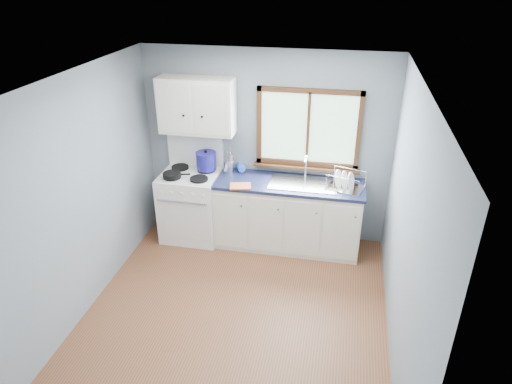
% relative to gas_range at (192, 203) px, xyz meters
% --- Properties ---
extents(floor, '(3.20, 3.60, 0.02)m').
position_rel_gas_range_xyz_m(floor, '(0.95, -1.47, -0.50)').
color(floor, brown).
rests_on(floor, ground).
extents(ceiling, '(3.20, 3.60, 0.02)m').
position_rel_gas_range_xyz_m(ceiling, '(0.95, -1.47, 2.02)').
color(ceiling, white).
rests_on(ceiling, wall_back).
extents(wall_back, '(3.20, 0.02, 2.50)m').
position_rel_gas_range_xyz_m(wall_back, '(0.95, 0.34, 0.76)').
color(wall_back, gray).
rests_on(wall_back, ground).
extents(wall_front, '(3.20, 0.02, 2.50)m').
position_rel_gas_range_xyz_m(wall_front, '(0.95, -3.28, 0.76)').
color(wall_front, gray).
rests_on(wall_front, ground).
extents(wall_left, '(0.02, 3.60, 2.50)m').
position_rel_gas_range_xyz_m(wall_left, '(-0.66, -1.47, 0.76)').
color(wall_left, gray).
rests_on(wall_left, ground).
extents(wall_right, '(0.02, 3.60, 2.50)m').
position_rel_gas_range_xyz_m(wall_right, '(2.56, -1.47, 0.76)').
color(wall_right, gray).
rests_on(wall_right, ground).
extents(gas_range, '(0.76, 0.69, 1.36)m').
position_rel_gas_range_xyz_m(gas_range, '(0.00, 0.00, 0.00)').
color(gas_range, white).
rests_on(gas_range, floor).
extents(base_cabinets, '(1.85, 0.60, 0.88)m').
position_rel_gas_range_xyz_m(base_cabinets, '(1.31, 0.02, -0.08)').
color(base_cabinets, white).
rests_on(base_cabinets, floor).
extents(countertop, '(1.89, 0.64, 0.04)m').
position_rel_gas_range_xyz_m(countertop, '(1.31, 0.02, 0.41)').
color(countertop, '#141937').
rests_on(countertop, base_cabinets).
extents(sink, '(0.84, 0.46, 0.44)m').
position_rel_gas_range_xyz_m(sink, '(1.49, 0.02, 0.37)').
color(sink, silver).
rests_on(sink, countertop).
extents(window, '(1.36, 0.10, 1.03)m').
position_rel_gas_range_xyz_m(window, '(1.48, 0.30, 0.98)').
color(window, '#9EC6A8').
rests_on(window, wall_back).
extents(upper_cabinets, '(0.95, 0.35, 0.70)m').
position_rel_gas_range_xyz_m(upper_cabinets, '(0.10, 0.15, 1.31)').
color(upper_cabinets, white).
rests_on(upper_cabinets, wall_back).
extents(skillet, '(0.37, 0.28, 0.05)m').
position_rel_gas_range_xyz_m(skillet, '(-0.17, -0.18, 0.49)').
color(skillet, black).
rests_on(skillet, gas_range).
extents(stockpot, '(0.34, 0.34, 0.26)m').
position_rel_gas_range_xyz_m(stockpot, '(0.19, 0.13, 0.58)').
color(stockpot, navy).
rests_on(stockpot, gas_range).
extents(utensil_crock, '(0.13, 0.13, 0.41)m').
position_rel_gas_range_xyz_m(utensil_crock, '(0.49, 0.17, 0.51)').
color(utensil_crock, silver).
rests_on(utensil_crock, countertop).
extents(thermos, '(0.08, 0.08, 0.27)m').
position_rel_gas_range_xyz_m(thermos, '(0.52, 0.17, 0.56)').
color(thermos, silver).
rests_on(thermos, countertop).
extents(soap_bottle, '(0.14, 0.14, 0.27)m').
position_rel_gas_range_xyz_m(soap_bottle, '(0.66, 0.17, 0.56)').
color(soap_bottle, blue).
rests_on(soap_bottle, countertop).
extents(dish_towel, '(0.29, 0.24, 0.02)m').
position_rel_gas_range_xyz_m(dish_towel, '(0.73, -0.22, 0.44)').
color(dish_towel, orange).
rests_on(dish_towel, countertop).
extents(dish_rack, '(0.50, 0.43, 0.22)m').
position_rel_gas_range_xyz_m(dish_rack, '(1.99, -0.00, 0.48)').
color(dish_rack, silver).
rests_on(dish_rack, countertop).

